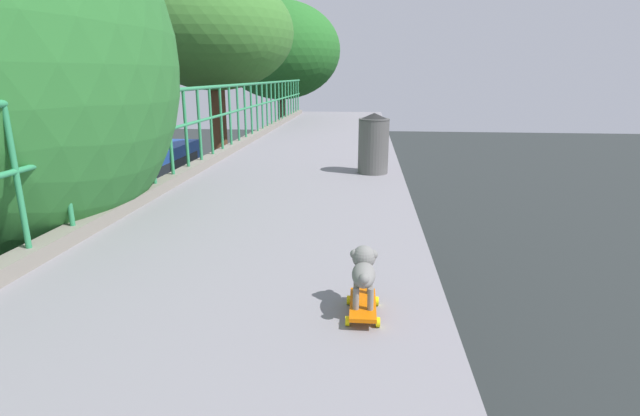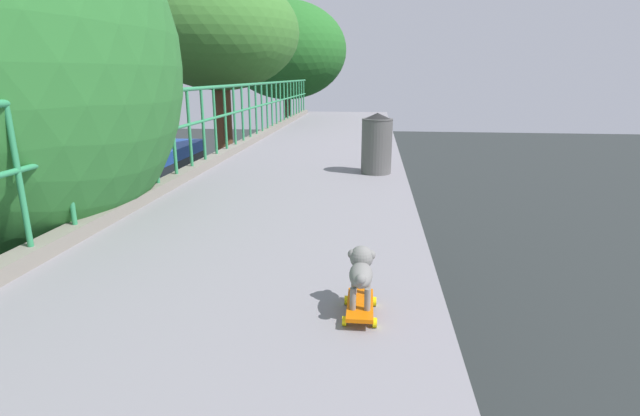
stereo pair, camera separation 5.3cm
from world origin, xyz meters
TOP-DOWN VIEW (x-y plane):
  - car_red_taxi_fifth at (-5.38, 10.95)m, footprint 1.86×4.23m
  - city_bus at (-8.86, 20.31)m, footprint 2.55×10.79m
  - roadside_tree_far at (-2.27, 12.60)m, footprint 4.72×4.72m
  - roadside_tree_farthest at (-2.00, 22.13)m, footprint 5.83×5.83m
  - toy_skateboard at (2.28, 0.82)m, footprint 0.20×0.40m
  - small_dog at (2.28, 0.89)m, footprint 0.17×0.40m
  - litter_bin at (2.38, 5.12)m, footprint 0.45×0.45m

SIDE VIEW (x-z plane):
  - car_red_taxi_fifth at x=-5.38m, z-range -0.09..1.50m
  - city_bus at x=-8.86m, z-range 0.22..3.48m
  - toy_skateboard at x=2.28m, z-range 5.60..5.68m
  - small_dog at x=2.28m, z-range 5.69..6.00m
  - litter_bin at x=2.38m, z-range 5.58..6.45m
  - roadside_tree_far at x=-2.27m, z-range 3.14..12.97m
  - roadside_tree_farthest at x=-2.00m, z-range 2.86..13.27m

